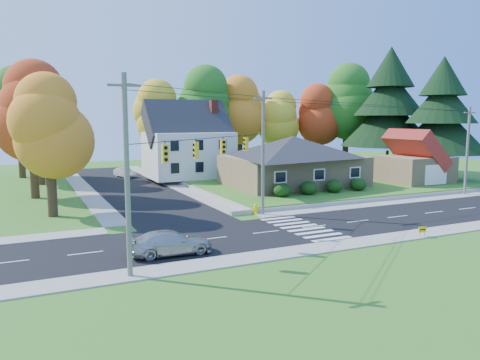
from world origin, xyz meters
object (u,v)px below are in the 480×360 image
at_px(white_car, 125,173).
at_px(fire_hydrant, 256,209).
at_px(ranch_house, 293,160).
at_px(silver_sedan, 171,243).

height_order(white_car, fire_hydrant, white_car).
height_order(ranch_house, fire_hydrant, ranch_house).
distance_m(ranch_house, fire_hydrant, 14.62).
distance_m(silver_sedan, white_car, 37.20).
bearing_deg(ranch_house, fire_hydrant, -133.73).
xyz_separation_m(silver_sedan, fire_hydrant, (9.64, 8.00, -0.29)).
height_order(silver_sedan, fire_hydrant, silver_sedan).
xyz_separation_m(silver_sedan, white_car, (4.87, 36.88, -0.06)).
bearing_deg(silver_sedan, fire_hydrant, -48.03).
height_order(silver_sedan, white_car, silver_sedan).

